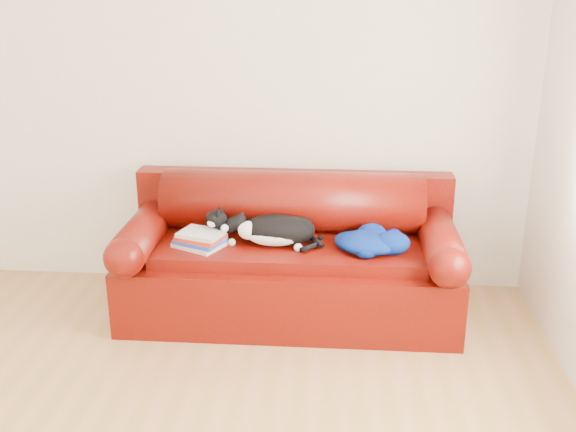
# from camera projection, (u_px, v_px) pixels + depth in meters

# --- Properties ---
(room_shell) EXTENTS (4.52, 4.02, 2.61)m
(room_shell) POSITION_uv_depth(u_px,v_px,m) (115.00, 92.00, 2.51)
(room_shell) COLOR beige
(room_shell) RESTS_ON ground
(sofa_base) EXTENTS (2.10, 0.90, 0.50)m
(sofa_base) POSITION_uv_depth(u_px,v_px,m) (290.00, 279.00, 4.33)
(sofa_base) COLOR #3B0302
(sofa_base) RESTS_ON ground
(sofa_back) EXTENTS (2.10, 1.01, 0.88)m
(sofa_back) POSITION_uv_depth(u_px,v_px,m) (293.00, 222.00, 4.46)
(sofa_back) COLOR #3B0302
(sofa_back) RESTS_ON ground
(book_stack) EXTENTS (0.35, 0.32, 0.10)m
(book_stack) POSITION_uv_depth(u_px,v_px,m) (200.00, 239.00, 4.15)
(book_stack) COLOR beige
(book_stack) RESTS_ON sofa_base
(cat) EXTENTS (0.66, 0.27, 0.24)m
(cat) POSITION_uv_depth(u_px,v_px,m) (276.00, 231.00, 4.16)
(cat) COLOR black
(cat) RESTS_ON sofa_base
(blanket) EXTENTS (0.49, 0.39, 0.14)m
(blanket) POSITION_uv_depth(u_px,v_px,m) (371.00, 241.00, 4.09)
(blanket) COLOR #020E4C
(blanket) RESTS_ON sofa_base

